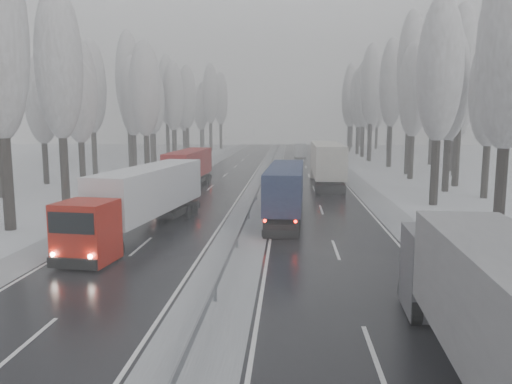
# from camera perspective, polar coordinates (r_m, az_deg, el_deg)

# --- Properties ---
(ground) EXTENTS (260.00, 260.00, 0.00)m
(ground) POSITION_cam_1_polar(r_m,az_deg,el_deg) (15.73, -6.90, -17.50)
(ground) COLOR silver
(ground) RESTS_ON ground
(carriageway_right) EXTENTS (7.50, 200.00, 0.03)m
(carriageway_right) POSITION_cam_1_polar(r_m,az_deg,el_deg) (44.52, 6.98, -0.67)
(carriageway_right) COLOR black
(carriageway_right) RESTS_ON ground
(carriageway_left) EXTENTS (7.50, 200.00, 0.03)m
(carriageway_left) POSITION_cam_1_polar(r_m,az_deg,el_deg) (45.15, -6.44, -0.54)
(carriageway_left) COLOR black
(carriageway_left) RESTS_ON ground
(median_slush) EXTENTS (3.00, 200.00, 0.04)m
(median_slush) POSITION_cam_1_polar(r_m,az_deg,el_deg) (44.53, 0.22, -0.60)
(median_slush) COLOR #ADB1B6
(median_slush) RESTS_ON ground
(shoulder_right) EXTENTS (2.40, 200.00, 0.04)m
(shoulder_right) POSITION_cam_1_polar(r_m,az_deg,el_deg) (45.07, 13.28, -0.72)
(shoulder_right) COLOR #ADB1B6
(shoulder_right) RESTS_ON ground
(shoulder_left) EXTENTS (2.40, 200.00, 0.04)m
(shoulder_left) POSITION_cam_1_polar(r_m,az_deg,el_deg) (46.28, -12.48, -0.46)
(shoulder_left) COLOR #ADB1B6
(shoulder_left) RESTS_ON ground
(median_guardrail) EXTENTS (0.12, 200.00, 0.76)m
(median_guardrail) POSITION_cam_1_polar(r_m,az_deg,el_deg) (44.43, 0.22, 0.13)
(median_guardrail) COLOR slate
(median_guardrail) RESTS_ON ground
(tree_16) EXTENTS (3.60, 3.60, 16.53)m
(tree_16) POSITION_cam_1_polar(r_m,az_deg,el_deg) (32.28, 27.05, 14.17)
(tree_16) COLOR black
(tree_16) RESTS_ON ground
(tree_18) EXTENTS (3.60, 3.60, 16.58)m
(tree_18) POSITION_cam_1_polar(r_m,az_deg,el_deg) (42.80, 20.27, 12.89)
(tree_18) COLOR black
(tree_18) RESTS_ON ground
(tree_19) EXTENTS (3.60, 3.60, 14.57)m
(tree_19) POSITION_cam_1_polar(r_m,az_deg,el_deg) (48.24, 25.23, 10.50)
(tree_19) COLOR black
(tree_19) RESTS_ON ground
(tree_20) EXTENTS (3.60, 3.60, 15.71)m
(tree_20) POSITION_cam_1_polar(r_m,az_deg,el_deg) (51.49, 21.34, 11.33)
(tree_20) COLOR black
(tree_20) RESTS_ON ground
(tree_21) EXTENTS (3.60, 3.60, 18.62)m
(tree_21) POSITION_cam_1_polar(r_m,az_deg,el_deg) (56.11, 22.42, 12.87)
(tree_21) COLOR black
(tree_21) RESTS_ON ground
(tree_22) EXTENTS (3.60, 3.60, 15.86)m
(tree_22) POSITION_cam_1_polar(r_m,az_deg,el_deg) (61.31, 17.59, 11.00)
(tree_22) COLOR black
(tree_22) RESTS_ON ground
(tree_23) EXTENTS (3.60, 3.60, 13.55)m
(tree_23) POSITION_cam_1_polar(r_m,az_deg,el_deg) (66.81, 22.02, 9.26)
(tree_23) COLOR black
(tree_23) RESTS_ON ground
(tree_24) EXTENTS (3.60, 3.60, 20.49)m
(tree_24) POSITION_cam_1_polar(r_m,az_deg,el_deg) (67.00, 17.32, 13.26)
(tree_24) COLOR black
(tree_24) RESTS_ON ground
(tree_25) EXTENTS (3.60, 3.60, 19.44)m
(tree_25) POSITION_cam_1_polar(r_m,az_deg,el_deg) (72.62, 21.98, 12.09)
(tree_25) COLOR black
(tree_25) RESTS_ON ground
(tree_26) EXTENTS (3.60, 3.60, 18.78)m
(tree_26) POSITION_cam_1_polar(r_m,az_deg,el_deg) (76.83, 15.23, 11.83)
(tree_26) COLOR black
(tree_26) RESTS_ON ground
(tree_27) EXTENTS (3.60, 3.60, 17.62)m
(tree_27) POSITION_cam_1_polar(r_m,az_deg,el_deg) (82.32, 19.63, 10.86)
(tree_27) COLOR black
(tree_27) RESTS_ON ground
(tree_28) EXTENTS (3.60, 3.60, 19.62)m
(tree_28) POSITION_cam_1_polar(r_m,az_deg,el_deg) (87.15, 13.04, 11.79)
(tree_28) COLOR black
(tree_28) RESTS_ON ground
(tree_29) EXTENTS (3.60, 3.60, 18.11)m
(tree_29) POSITION_cam_1_polar(r_m,az_deg,el_deg) (92.42, 17.21, 10.82)
(tree_29) COLOR black
(tree_29) RESTS_ON ground
(tree_30) EXTENTS (3.60, 3.60, 17.86)m
(tree_30) POSITION_cam_1_polar(r_m,az_deg,el_deg) (96.74, 12.22, 10.77)
(tree_30) COLOR black
(tree_30) RESTS_ON ground
(tree_31) EXTENTS (3.60, 3.60, 18.58)m
(tree_31) POSITION_cam_1_polar(r_m,az_deg,el_deg) (101.70, 15.25, 10.79)
(tree_31) COLOR black
(tree_31) RESTS_ON ground
(tree_32) EXTENTS (3.60, 3.60, 17.33)m
(tree_32) POSITION_cam_1_polar(r_m,az_deg,el_deg) (104.16, 11.64, 10.40)
(tree_32) COLOR black
(tree_32) RESTS_ON ground
(tree_33) EXTENTS (3.60, 3.60, 14.33)m
(tree_33) POSITION_cam_1_polar(r_m,az_deg,el_deg) (108.51, 12.98, 9.25)
(tree_33) COLOR black
(tree_33) RESTS_ON ground
(tree_34) EXTENTS (3.60, 3.60, 17.63)m
(tree_34) POSITION_cam_1_polar(r_m,az_deg,el_deg) (111.10, 10.67, 10.37)
(tree_34) COLOR black
(tree_34) RESTS_ON ground
(tree_35) EXTENTS (3.60, 3.60, 18.25)m
(tree_35) POSITION_cam_1_polar(r_m,az_deg,el_deg) (116.49, 15.02, 10.32)
(tree_35) COLOR black
(tree_35) RESTS_ON ground
(tree_36) EXTENTS (3.60, 3.60, 20.23)m
(tree_36) POSITION_cam_1_polar(r_m,az_deg,el_deg) (121.09, 10.76, 10.95)
(tree_36) COLOR black
(tree_36) RESTS_ON ground
(tree_37) EXTENTS (3.60, 3.60, 16.37)m
(tree_37) POSITION_cam_1_polar(r_m,az_deg,el_deg) (125.95, 13.71, 9.64)
(tree_37) COLOR black
(tree_37) RESTS_ON ground
(tree_38) EXTENTS (3.60, 3.60, 17.97)m
(tree_38) POSITION_cam_1_polar(r_m,az_deg,el_deg) (131.71, 10.93, 10.09)
(tree_38) COLOR black
(tree_38) RESTS_ON ground
(tree_39) EXTENTS (3.60, 3.60, 16.19)m
(tree_39) POSITION_cam_1_polar(r_m,az_deg,el_deg) (136.01, 11.90, 9.52)
(tree_39) COLOR black
(tree_39) RESTS_ON ground
(tree_58) EXTENTS (3.60, 3.60, 17.21)m
(tree_58) POSITION_cam_1_polar(r_m,az_deg,el_deg) (42.65, -21.61, 13.39)
(tree_58) COLOR black
(tree_58) RESTS_ON ground
(tree_60) EXTENTS (3.60, 3.60, 14.84)m
(tree_60) POSITION_cam_1_polar(r_m,az_deg,el_deg) (52.37, -19.60, 10.75)
(tree_60) COLOR black
(tree_60) RESTS_ON ground
(tree_61) EXTENTS (3.60, 3.60, 13.95)m
(tree_61) POSITION_cam_1_polar(r_m,az_deg,el_deg) (58.40, -23.28, 9.68)
(tree_61) COLOR black
(tree_61) RESTS_ON ground
(tree_62) EXTENTS (3.60, 3.60, 16.04)m
(tree_62) POSITION_cam_1_polar(r_m,az_deg,el_deg) (60.12, -12.58, 11.35)
(tree_62) COLOR black
(tree_62) RESTS_ON ground
(tree_63) EXTENTS (3.60, 3.60, 16.88)m
(tree_63) POSITION_cam_1_polar(r_m,az_deg,el_deg) (66.50, -18.28, 11.28)
(tree_63) COLOR black
(tree_63) RESTS_ON ground
(tree_64) EXTENTS (3.60, 3.60, 15.42)m
(tree_64) POSITION_cam_1_polar(r_m,az_deg,el_deg) (69.94, -13.93, 10.51)
(tree_64) COLOR black
(tree_64) RESTS_ON ground
(tree_65) EXTENTS (3.60, 3.60, 19.48)m
(tree_65) POSITION_cam_1_polar(r_m,az_deg,el_deg) (74.44, -14.39, 12.33)
(tree_65) COLOR black
(tree_65) RESTS_ON ground
(tree_66) EXTENTS (3.60, 3.60, 15.23)m
(tree_66) POSITION_cam_1_polar(r_m,az_deg,el_deg) (79.14, -11.71, 10.19)
(tree_66) COLOR black
(tree_66) RESTS_ON ground
(tree_67) EXTENTS (3.60, 3.60, 17.09)m
(tree_67) POSITION_cam_1_polar(r_m,az_deg,el_deg) (83.41, -11.93, 10.89)
(tree_67) COLOR black
(tree_67) RESTS_ON ground
(tree_68) EXTENTS (3.60, 3.60, 16.65)m
(tree_68) POSITION_cam_1_polar(r_m,az_deg,el_deg) (85.34, -9.47, 10.69)
(tree_68) COLOR black
(tree_68) RESTS_ON ground
(tree_69) EXTENTS (3.60, 3.60, 19.35)m
(tree_69) POSITION_cam_1_polar(r_m,az_deg,el_deg) (90.50, -11.95, 11.56)
(tree_69) COLOR black
(tree_69) RESTS_ON ground
(tree_70) EXTENTS (3.60, 3.60, 17.09)m
(tree_70) POSITION_cam_1_polar(r_m,az_deg,el_deg) (95.14, -7.91, 10.62)
(tree_70) COLOR black
(tree_70) RESTS_ON ground
(tree_71) EXTENTS (3.60, 3.60, 19.61)m
(tree_71) POSITION_cam_1_polar(r_m,az_deg,el_deg) (100.16, -10.18, 11.36)
(tree_71) COLOR black
(tree_71) RESTS_ON ground
(tree_72) EXTENTS (3.60, 3.60, 15.11)m
(tree_72) POSITION_cam_1_polar(r_m,az_deg,el_deg) (104.76, -8.27, 9.69)
(tree_72) COLOR black
(tree_72) RESTS_ON ground
(tree_73) EXTENTS (3.60, 3.60, 17.22)m
(tree_73) POSITION_cam_1_polar(r_m,az_deg,el_deg) (109.34, -9.35, 10.30)
(tree_73) COLOR black
(tree_73) RESTS_ON ground
(tree_74) EXTENTS (3.60, 3.60, 19.68)m
(tree_74) POSITION_cam_1_polar(r_m,az_deg,el_deg) (114.79, -5.24, 11.05)
(tree_74) COLOR black
(tree_74) RESTS_ON ground
(tree_75) EXTENTS (3.60, 3.60, 18.60)m
(tree_75) POSITION_cam_1_polar(r_m,az_deg,el_deg) (120.42, -9.30, 10.52)
(tree_75) COLOR black
(tree_75) RESTS_ON ground
(tree_76) EXTENTS (3.60, 3.60, 18.55)m
(tree_76) POSITION_cam_1_polar(r_m,az_deg,el_deg) (123.89, -4.08, 10.51)
(tree_76) COLOR black
(tree_76) RESTS_ON ground
(tree_77) EXTENTS (3.60, 3.60, 14.32)m
(tree_77) POSITION_cam_1_polar(r_m,az_deg,el_deg) (128.63, -6.33, 9.20)
(tree_77) COLOR black
(tree_77) RESTS_ON ground
(tree_78) EXTENTS (3.60, 3.60, 19.55)m
(tree_78) POSITION_cam_1_polar(r_m,az_deg,el_deg) (130.94, -5.23, 10.65)
(tree_78) COLOR black
(tree_78) RESTS_ON ground
(tree_79) EXTENTS (3.60, 3.60, 17.07)m
(tree_79) POSITION_cam_1_polar(r_m,az_deg,el_deg) (135.28, -6.13, 9.89)
(tree_79) COLOR black
(tree_79) RESTS_ON ground
(truck_blue_box) EXTENTS (2.79, 14.50, 3.70)m
(truck_blue_box) POSITION_cam_1_polar(r_m,az_deg,el_deg) (35.45, 3.46, 0.62)
(truck_blue_box) COLOR #1F1F4D
(truck_blue_box) RESTS_ON ground
(truck_cream_box) EXTENTS (2.93, 17.61, 4.50)m
(truck_cream_box) POSITION_cam_1_polar(r_m,az_deg,el_deg) (52.65, 8.01, 3.53)
(truck_cream_box) COLOR #A19D8F
(truck_cream_box) RESTS_ON ground
(box_truck_distant) EXTENTS (2.23, 7.11, 2.65)m
(box_truck_distant) POSITION_cam_1_polar(r_m,az_deg,el_deg) (94.44, 5.06, 4.81)
(box_truck_distant) COLOR #AAADB1
(box_truck_distant) RESTS_ON ground
(truck_red_white) EXTENTS (4.34, 15.62, 3.97)m
(truck_red_white) POSITION_cam_1_polar(r_m,az_deg,el_deg) (30.65, -12.68, -0.45)
(truck_red_white) COLOR #A21409
(truck_red_white) RESTS_ON ground
(truck_red_red) EXTENTS (2.75, 15.02, 3.83)m
(truck_red_red) POSITION_cam_1_polar(r_m,az_deg,el_deg) (49.47, -7.94, 2.79)
(truck_red_red) COLOR #BC0B0A
(truck_red_red) RESTS_ON ground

